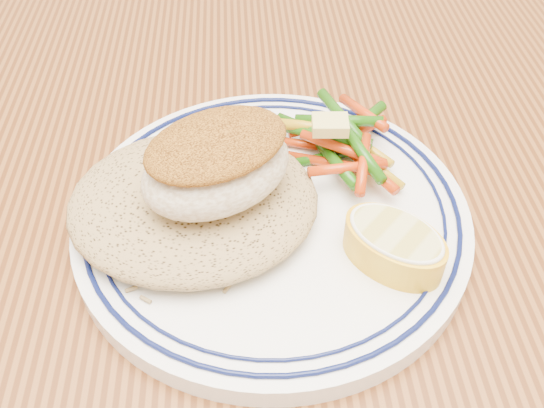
% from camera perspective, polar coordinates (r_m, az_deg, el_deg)
% --- Properties ---
extents(dining_table, '(1.50, 0.90, 0.75)m').
position_cam_1_polar(dining_table, '(0.46, 3.19, -10.68)').
color(dining_table, '#522910').
rests_on(dining_table, ground).
extents(plate, '(0.25, 0.25, 0.02)m').
position_cam_1_polar(plate, '(0.38, 0.00, -1.10)').
color(plate, white).
rests_on(plate, dining_table).
extents(rice_pilaf, '(0.15, 0.13, 0.03)m').
position_cam_1_polar(rice_pilaf, '(0.37, -7.45, 0.61)').
color(rice_pilaf, olive).
rests_on(rice_pilaf, plate).
extents(fish_fillet, '(0.11, 0.10, 0.05)m').
position_cam_1_polar(fish_fillet, '(0.34, -5.24, 3.86)').
color(fish_fillet, beige).
rests_on(fish_fillet, rice_pilaf).
extents(vegetable_pile, '(0.09, 0.10, 0.03)m').
position_cam_1_polar(vegetable_pile, '(0.41, 6.46, 5.81)').
color(vegetable_pile, '#1A500A').
rests_on(vegetable_pile, plate).
extents(butter_pat, '(0.02, 0.02, 0.01)m').
position_cam_1_polar(butter_pat, '(0.39, 5.49, 7.42)').
color(butter_pat, '#DCCE6B').
rests_on(butter_pat, vegetable_pile).
extents(lemon_wedge, '(0.08, 0.08, 0.02)m').
position_cam_1_polar(lemon_wedge, '(0.35, 11.40, -3.72)').
color(lemon_wedge, yellow).
rests_on(lemon_wedge, plate).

